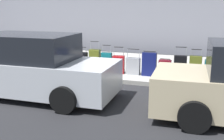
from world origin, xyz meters
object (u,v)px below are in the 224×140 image
(suitcase_navy_4, at_px, (149,64))
(suitcase_silver_5, at_px, (133,66))
(suitcase_teal_7, at_px, (107,62))
(suitcase_olive_8, at_px, (95,60))
(suitcase_maroon_3, at_px, (165,69))
(fire_hydrant, at_px, (35,56))
(bollard_post, at_px, (21,55))
(suitcase_black_9, at_px, (81,61))
(suitcase_maroon_10, at_px, (68,60))
(suitcase_navy_11, at_px, (54,59))
(suitcase_olive_1, at_px, (195,67))
(suitcase_teal_0, at_px, (211,70))
(parked_car_silver_1, at_px, (29,67))
(suitcase_black_2, at_px, (180,67))
(suitcase_red_6, at_px, (119,64))

(suitcase_navy_4, distance_m, suitcase_silver_5, 0.56)
(suitcase_silver_5, xyz_separation_m, suitcase_teal_7, (0.97, -0.07, 0.06))
(suitcase_teal_7, relative_size, suitcase_olive_8, 0.90)
(suitcase_maroon_3, bearing_deg, suitcase_teal_7, -2.47)
(fire_hydrant, distance_m, bollard_post, 0.54)
(suitcase_silver_5, distance_m, bollard_post, 4.40)
(bollard_post, bearing_deg, fire_hydrant, -163.96)
(suitcase_black_9, bearing_deg, suitcase_maroon_10, -9.38)
(suitcase_navy_11, bearing_deg, fire_hydrant, -3.82)
(bollard_post, bearing_deg, suitcase_olive_1, -178.55)
(suitcase_teal_0, bearing_deg, parked_car_silver_1, 29.23)
(suitcase_olive_1, bearing_deg, suitcase_maroon_3, 4.00)
(suitcase_navy_4, distance_m, fire_hydrant, 4.42)
(suitcase_olive_1, distance_m, suitcase_navy_4, 1.46)
(suitcase_silver_5, height_order, parked_car_silver_1, parked_car_silver_1)
(suitcase_navy_11, bearing_deg, parked_car_silver_1, 106.13)
(suitcase_maroon_10, distance_m, bollard_post, 1.93)
(suitcase_navy_4, relative_size, bollard_post, 0.95)
(suitcase_teal_7, height_order, bollard_post, suitcase_teal_7)
(bollard_post, bearing_deg, suitcase_maroon_3, -178.99)
(suitcase_olive_1, height_order, suitcase_teal_7, suitcase_olive_1)
(suitcase_black_2, xyz_separation_m, suitcase_teal_7, (2.51, -0.07, -0.02))
(suitcase_olive_1, xyz_separation_m, suitcase_teal_7, (2.98, -0.02, -0.03))
(suitcase_navy_4, height_order, suitcase_maroon_10, suitcase_maroon_10)
(suitcase_silver_5, bearing_deg, suitcase_teal_7, -3.96)
(suitcase_teal_0, height_order, suitcase_navy_11, suitcase_navy_11)
(suitcase_silver_5, relative_size, suitcase_olive_8, 0.82)
(suitcase_maroon_10, bearing_deg, suitcase_teal_7, 179.20)
(suitcase_maroon_10, relative_size, bollard_post, 1.11)
(suitcase_black_9, bearing_deg, suitcase_maroon_3, 179.62)
(suitcase_teal_0, relative_size, suitcase_olive_8, 0.66)
(suitcase_teal_7, distance_m, bollard_post, 3.43)
(suitcase_maroon_3, relative_size, suitcase_olive_8, 0.57)
(suitcase_navy_11, height_order, fire_hydrant, fire_hydrant)
(suitcase_navy_11, bearing_deg, suitcase_olive_1, -179.20)
(suitcase_olive_1, bearing_deg, fire_hydrant, 0.12)
(suitcase_teal_7, bearing_deg, suitcase_maroon_3, 177.53)
(suitcase_red_6, relative_size, suitcase_teal_7, 0.96)
(suitcase_red_6, xyz_separation_m, suitcase_maroon_10, (1.96, -0.09, 0.04))
(suitcase_black_9, xyz_separation_m, fire_hydrant, (1.94, -0.03, 0.09))
(suitcase_black_2, height_order, suitcase_red_6, suitcase_black_2)
(suitcase_navy_4, xyz_separation_m, suitcase_maroon_10, (3.03, -0.12, -0.05))
(suitcase_black_2, distance_m, suitcase_maroon_10, 4.02)
(suitcase_navy_4, distance_m, suitcase_olive_8, 1.97)
(suitcase_olive_1, height_order, suitcase_red_6, suitcase_olive_1)
(suitcase_black_9, bearing_deg, suitcase_navy_11, 1.27)
(suitcase_navy_4, distance_m, parked_car_silver_1, 3.84)
(suitcase_maroon_3, distance_m, parked_car_silver_1, 4.25)
(suitcase_maroon_10, bearing_deg, suitcase_maroon_3, 178.24)
(suitcase_navy_11, bearing_deg, suitcase_red_6, -179.40)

